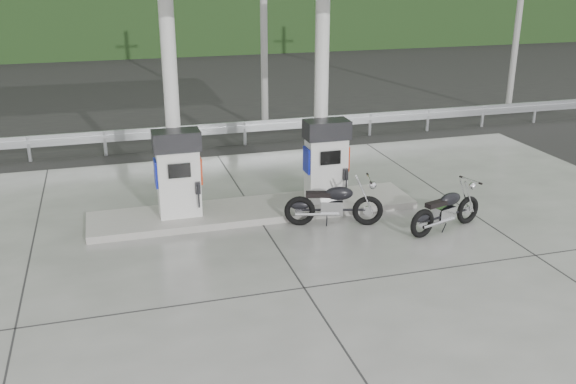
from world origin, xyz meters
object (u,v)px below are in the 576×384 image
object	(u,v)px
gas_pump_left	(178,174)
motorcycle_left	(334,204)
gas_pump_right	(326,161)
motorcycle_right	(446,210)

from	to	relation	value
gas_pump_left	motorcycle_left	xyz separation A→B (m)	(3.00, -1.07, -0.60)
gas_pump_right	motorcycle_left	world-z (taller)	gas_pump_right
gas_pump_left	gas_pump_right	bearing A→B (deg)	0.00
gas_pump_right	motorcycle_right	bearing A→B (deg)	-45.99
motorcycle_right	gas_pump_left	bearing A→B (deg)	141.51
gas_pump_right	motorcycle_left	distance (m)	1.24
gas_pump_left	motorcycle_left	world-z (taller)	gas_pump_left
gas_pump_right	motorcycle_left	bearing A→B (deg)	-100.40
motorcycle_right	motorcycle_left	bearing A→B (deg)	139.55
motorcycle_left	motorcycle_right	world-z (taller)	motorcycle_left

